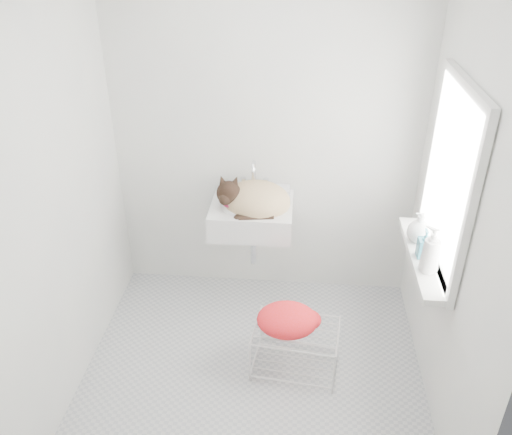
# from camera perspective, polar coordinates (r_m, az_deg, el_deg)

# --- Properties ---
(floor) EXTENTS (2.20, 2.00, 0.02)m
(floor) POSITION_cam_1_polar(r_m,az_deg,el_deg) (3.65, -0.32, -16.10)
(floor) COLOR #B6B7B8
(floor) RESTS_ON ground
(back_wall) EXTENTS (2.20, 0.02, 2.50)m
(back_wall) POSITION_cam_1_polar(r_m,az_deg,el_deg) (3.79, 1.05, 8.63)
(back_wall) COLOR white
(back_wall) RESTS_ON ground
(right_wall) EXTENTS (0.02, 2.00, 2.50)m
(right_wall) POSITION_cam_1_polar(r_m,az_deg,el_deg) (3.00, 21.04, 0.43)
(right_wall) COLOR white
(right_wall) RESTS_ON ground
(left_wall) EXTENTS (0.02, 2.00, 2.50)m
(left_wall) POSITION_cam_1_polar(r_m,az_deg,el_deg) (3.17, -20.61, 2.15)
(left_wall) COLOR white
(left_wall) RESTS_ON ground
(window_glass) EXTENTS (0.01, 0.80, 1.00)m
(window_glass) POSITION_cam_1_polar(r_m,az_deg,el_deg) (3.12, 20.26, 3.84)
(window_glass) COLOR white
(window_glass) RESTS_ON right_wall
(window_frame) EXTENTS (0.04, 0.90, 1.10)m
(window_frame) POSITION_cam_1_polar(r_m,az_deg,el_deg) (3.12, 20.00, 3.86)
(window_frame) COLOR white
(window_frame) RESTS_ON right_wall
(windowsill) EXTENTS (0.16, 0.88, 0.04)m
(windowsill) POSITION_cam_1_polar(r_m,az_deg,el_deg) (3.35, 17.48, -4.07)
(windowsill) COLOR white
(windowsill) RESTS_ON right_wall
(sink) EXTENTS (0.57, 0.50, 0.23)m
(sink) POSITION_cam_1_polar(r_m,az_deg,el_deg) (3.73, -0.44, 1.47)
(sink) COLOR white
(sink) RESTS_ON back_wall
(faucet) EXTENTS (0.21, 0.15, 0.21)m
(faucet) POSITION_cam_1_polar(r_m,az_deg,el_deg) (3.82, -0.19, 4.60)
(faucet) COLOR silver
(faucet) RESTS_ON sink
(cat) EXTENTS (0.52, 0.44, 0.31)m
(cat) POSITION_cam_1_polar(r_m,az_deg,el_deg) (3.69, -0.30, 1.89)
(cat) COLOR #D0B189
(cat) RESTS_ON sink
(wire_rack) EXTENTS (0.57, 0.43, 0.32)m
(wire_rack) POSITION_cam_1_polar(r_m,az_deg,el_deg) (3.59, 4.24, -13.86)
(wire_rack) COLOR silver
(wire_rack) RESTS_ON floor
(towel) EXTENTS (0.40, 0.29, 0.16)m
(towel) POSITION_cam_1_polar(r_m,az_deg,el_deg) (3.44, 3.34, -11.56)
(towel) COLOR red
(towel) RESTS_ON wire_rack
(bottle_a) EXTENTS (0.13, 0.13, 0.24)m
(bottle_a) POSITION_cam_1_polar(r_m,az_deg,el_deg) (3.20, 17.90, -5.47)
(bottle_a) COLOR white
(bottle_a) RESTS_ON windowsill
(bottle_b) EXTENTS (0.08, 0.08, 0.18)m
(bottle_b) POSITION_cam_1_polar(r_m,az_deg,el_deg) (3.32, 17.44, -4.01)
(bottle_b) COLOR #297083
(bottle_b) RESTS_ON windowsill
(bottle_c) EXTENTS (0.17, 0.17, 0.19)m
(bottle_c) POSITION_cam_1_polar(r_m,az_deg,el_deg) (3.46, 16.93, -2.39)
(bottle_c) COLOR white
(bottle_c) RESTS_ON windowsill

